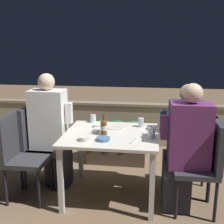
# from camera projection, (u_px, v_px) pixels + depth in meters

# --- Properties ---
(ground_plane) EXTENTS (16.00, 16.00, 0.00)m
(ground_plane) POSITION_uv_depth(u_px,v_px,m) (111.00, 195.00, 3.18)
(ground_plane) COLOR #7A6047
(parapet_wall) EXTENTS (9.00, 0.18, 0.71)m
(parapet_wall) POSITION_uv_depth(u_px,v_px,m) (126.00, 123.00, 4.75)
(parapet_wall) COLOR gray
(parapet_wall) RESTS_ON ground_plane
(dining_table) EXTENTS (0.99, 0.90, 0.74)m
(dining_table) POSITION_uv_depth(u_px,v_px,m) (111.00, 141.00, 3.02)
(dining_table) COLOR silver
(dining_table) RESTS_ON ground_plane
(planter_hedge) EXTENTS (0.82, 0.47, 0.61)m
(planter_hedge) POSITION_uv_depth(u_px,v_px,m) (117.00, 139.00, 4.01)
(planter_hedge) COLOR brown
(planter_hedge) RESTS_ON ground_plane
(chair_left_near) EXTENTS (0.43, 0.42, 0.95)m
(chair_left_near) POSITION_uv_depth(u_px,v_px,m) (18.00, 149.00, 3.01)
(chair_left_near) COLOR #333338
(chair_left_near) RESTS_ON ground_plane
(chair_left_far) EXTENTS (0.43, 0.42, 0.95)m
(chair_left_far) POSITION_uv_depth(u_px,v_px,m) (36.00, 138.00, 3.34)
(chair_left_far) COLOR #333338
(chair_left_far) RESTS_ON ground_plane
(person_white_polo) EXTENTS (0.49, 0.26, 1.35)m
(person_white_polo) POSITION_uv_depth(u_px,v_px,m) (52.00, 130.00, 3.29)
(person_white_polo) COLOR #282833
(person_white_polo) RESTS_ON ground_plane
(chair_right_near) EXTENTS (0.43, 0.42, 0.95)m
(chair_right_near) POSITION_uv_depth(u_px,v_px,m) (206.00, 159.00, 2.76)
(chair_right_near) COLOR #333338
(chair_right_near) RESTS_ON ground_plane
(person_purple_stripe) EXTENTS (0.48, 0.26, 1.31)m
(person_purple_stripe) POSITION_uv_depth(u_px,v_px,m) (186.00, 149.00, 2.76)
(person_purple_stripe) COLOR #282833
(person_purple_stripe) RESTS_ON ground_plane
(chair_right_far) EXTENTS (0.43, 0.42, 0.95)m
(chair_right_far) POSITION_uv_depth(u_px,v_px,m) (201.00, 146.00, 3.09)
(chair_right_far) COLOR #333338
(chair_right_far) RESTS_ON ground_plane
(person_navy_jumper) EXTENTS (0.48, 0.26, 1.26)m
(person_navy_jumper) POSITION_uv_depth(u_px,v_px,m) (182.00, 140.00, 3.10)
(person_navy_jumper) COLOR #282833
(person_navy_jumper) RESTS_ON ground_plane
(beer_bottle) EXTENTS (0.07, 0.07, 0.23)m
(beer_bottle) POSITION_uv_depth(u_px,v_px,m) (104.00, 127.00, 2.93)
(beer_bottle) COLOR brown
(beer_bottle) RESTS_ON dining_table
(plate_0) EXTENTS (0.20, 0.20, 0.01)m
(plate_0) POSITION_uv_depth(u_px,v_px,m) (116.00, 128.00, 3.19)
(plate_0) COLOR silver
(plate_0) RESTS_ON dining_table
(bowl_0) EXTENTS (0.11, 0.11, 0.04)m
(bowl_0) POSITION_uv_depth(u_px,v_px,m) (99.00, 130.00, 3.05)
(bowl_0) COLOR silver
(bowl_0) RESTS_ON dining_table
(bowl_1) EXTENTS (0.13, 0.13, 0.03)m
(bowl_1) POSITION_uv_depth(u_px,v_px,m) (99.00, 125.00, 3.24)
(bowl_1) COLOR silver
(bowl_1) RESTS_ON dining_table
(bowl_2) EXTENTS (0.14, 0.14, 0.03)m
(bowl_2) POSITION_uv_depth(u_px,v_px,m) (103.00, 139.00, 2.78)
(bowl_2) COLOR #4C709E
(bowl_2) RESTS_ON dining_table
(bowl_3) EXTENTS (0.12, 0.12, 0.04)m
(bowl_3) POSITION_uv_depth(u_px,v_px,m) (85.00, 138.00, 2.79)
(bowl_3) COLOR silver
(bowl_3) RESTS_ON dining_table
(glass_cup_0) EXTENTS (0.07, 0.07, 0.11)m
(glass_cup_0) POSITION_uv_depth(u_px,v_px,m) (152.00, 133.00, 2.84)
(glass_cup_0) COLOR silver
(glass_cup_0) RESTS_ON dining_table
(glass_cup_1) EXTENTS (0.07, 0.07, 0.10)m
(glass_cup_1) POSITION_uv_depth(u_px,v_px,m) (93.00, 119.00, 3.41)
(glass_cup_1) COLOR silver
(glass_cup_1) RESTS_ON dining_table
(glass_cup_2) EXTENTS (0.06, 0.06, 0.10)m
(glass_cup_2) POSITION_uv_depth(u_px,v_px,m) (141.00, 123.00, 3.23)
(glass_cup_2) COLOR silver
(glass_cup_2) RESTS_ON dining_table
(fork_0) EXTENTS (0.06, 0.17, 0.01)m
(fork_0) POSITION_uv_depth(u_px,v_px,m) (133.00, 141.00, 2.76)
(fork_0) COLOR silver
(fork_0) RESTS_ON dining_table
(potted_plant) EXTENTS (0.31, 0.31, 0.63)m
(potted_plant) POSITION_uv_depth(u_px,v_px,m) (27.00, 139.00, 3.88)
(potted_plant) COLOR #B2A899
(potted_plant) RESTS_ON ground_plane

